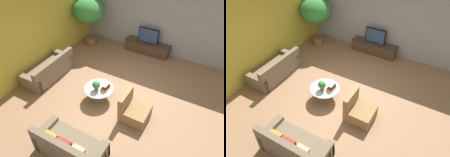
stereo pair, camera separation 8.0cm
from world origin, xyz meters
TOP-DOWN VIEW (x-y plane):
  - ground_plane at (0.00, 0.00)m, footprint 24.00×24.00m
  - back_wall_stone at (0.00, 3.26)m, footprint 7.40×0.12m
  - side_wall_left at (-3.26, 0.20)m, footprint 0.12×7.40m
  - media_console at (-0.08, 2.94)m, footprint 1.91×0.50m
  - television at (-0.08, 2.94)m, footprint 0.85×0.13m
  - coffee_table at (-0.38, -0.42)m, footprint 0.95×0.95m
  - couch_by_wall at (-2.57, -0.34)m, footprint 0.84×1.96m
  - couch_near_entry at (0.04, -2.53)m, footprint 1.81×0.84m
  - armchair_wicker at (0.93, -0.63)m, footprint 0.80×0.76m
  - potted_palm_tall at (-2.54, 2.36)m, footprint 1.30×1.30m
  - potted_plant_tabletop at (-0.42, -0.53)m, footprint 0.25×0.25m
  - book_stack at (-0.18, -0.35)m, footprint 0.23×0.30m
  - remote_black at (-0.48, -0.30)m, footprint 0.16×0.12m

SIDE VIEW (x-z plane):
  - ground_plane at x=0.00m, z-range 0.00..0.00m
  - media_console at x=-0.08m, z-range 0.01..0.50m
  - armchair_wicker at x=0.93m, z-range -0.16..0.70m
  - couch_by_wall at x=-2.57m, z-range -0.14..0.70m
  - couch_near_entry at x=0.04m, z-range -0.13..0.71m
  - coffee_table at x=-0.38m, z-range 0.09..0.53m
  - remote_black at x=-0.48m, z-range 0.44..0.46m
  - book_stack at x=-0.18m, z-range 0.43..0.62m
  - potted_plant_tabletop at x=-0.42m, z-range 0.47..0.81m
  - television at x=-0.08m, z-range 0.48..1.12m
  - back_wall_stone at x=0.00m, z-range 0.00..3.00m
  - side_wall_left at x=-3.26m, z-range 0.00..3.00m
  - potted_palm_tall at x=-2.54m, z-range 0.49..2.56m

